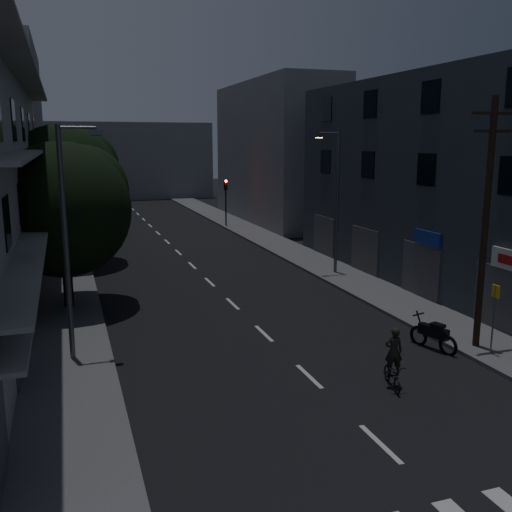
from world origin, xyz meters
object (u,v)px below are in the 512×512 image
motorcycle (433,335)px  cyclist (393,367)px  utility_pole (486,220)px  bus_stop_sign (494,307)px

motorcycle → cyclist: 4.04m
utility_pole → cyclist: utility_pole is taller
utility_pole → cyclist: size_ratio=4.56×
motorcycle → cyclist: (-3.23, -2.42, 0.12)m
cyclist → motorcycle: bearing=51.1°
utility_pole → bus_stop_sign: utility_pole is taller
bus_stop_sign → motorcycle: bearing=137.3°
utility_pole → cyclist: (-4.76, -1.92, -4.20)m
bus_stop_sign → cyclist: bearing=-167.2°
utility_pole → motorcycle: 4.62m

